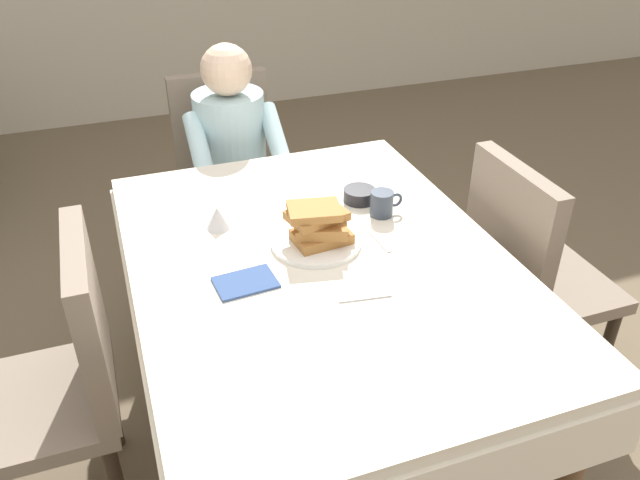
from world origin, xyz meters
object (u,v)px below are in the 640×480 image
(syrup_pitcher, at_px, (218,218))
(fork_left_of_plate, at_px, (258,258))
(diner_person, at_px, (233,150))
(knife_right_of_plate, at_px, (375,236))
(dining_table_main, at_px, (321,283))
(spoon_near_edge, at_px, (365,298))
(chair_right_side, at_px, (527,267))
(bowl_butter, at_px, (359,195))
(chair_diner, at_px, (228,165))
(cup_coffee, at_px, (382,203))
(breakfast_stack, at_px, (319,223))
(chair_left_side, at_px, (64,372))
(plate_breakfast, at_px, (316,242))

(syrup_pitcher, height_order, fork_left_of_plate, syrup_pitcher)
(syrup_pitcher, bearing_deg, fork_left_of_plate, -71.62)
(diner_person, relative_size, knife_right_of_plate, 5.60)
(dining_table_main, relative_size, spoon_near_edge, 10.16)
(chair_right_side, height_order, bowl_butter, chair_right_side)
(chair_diner, height_order, fork_left_of_plate, chair_diner)
(chair_diner, relative_size, fork_left_of_plate, 5.17)
(cup_coffee, bearing_deg, breakfast_stack, -158.38)
(dining_table_main, xyz_separation_m, syrup_pitcher, (-0.25, 0.28, 0.13))
(breakfast_stack, bearing_deg, bowl_butter, 43.88)
(breakfast_stack, bearing_deg, diner_person, 93.46)
(chair_left_side, xyz_separation_m, cup_coffee, (1.05, 0.18, 0.25))
(cup_coffee, xyz_separation_m, bowl_butter, (-0.03, 0.11, -0.02))
(diner_person, bearing_deg, dining_table_main, 91.95)
(chair_right_side, bearing_deg, chair_left_side, -90.00)
(fork_left_of_plate, height_order, spoon_near_edge, same)
(bowl_butter, bearing_deg, plate_breakfast, -137.68)
(chair_right_side, relative_size, bowl_butter, 8.45)
(cup_coffee, height_order, syrup_pitcher, cup_coffee)
(cup_coffee, bearing_deg, plate_breakfast, -159.75)
(dining_table_main, distance_m, knife_right_of_plate, 0.23)
(dining_table_main, relative_size, chair_right_side, 1.64)
(chair_diner, relative_size, syrup_pitcher, 11.62)
(chair_left_side, relative_size, spoon_near_edge, 6.20)
(diner_person, distance_m, chair_left_side, 1.26)
(chair_diner, height_order, chair_left_side, same)
(diner_person, distance_m, spoon_near_edge, 1.24)
(chair_diner, height_order, chair_right_side, same)
(fork_left_of_plate, xyz_separation_m, knife_right_of_plate, (0.38, 0.00, 0.00))
(diner_person, xyz_separation_m, syrup_pitcher, (-0.21, -0.73, 0.11))
(chair_right_side, relative_size, syrup_pitcher, 11.62)
(dining_table_main, distance_m, bowl_butter, 0.40)
(dining_table_main, distance_m, breakfast_stack, 0.18)
(chair_left_side, distance_m, plate_breakfast, 0.82)
(chair_diner, xyz_separation_m, knife_right_of_plate, (0.24, -1.11, 0.21))
(syrup_pitcher, bearing_deg, knife_right_of_plate, -25.86)
(dining_table_main, height_order, fork_left_of_plate, fork_left_of_plate)
(dining_table_main, xyz_separation_m, bowl_butter, (0.25, 0.29, 0.11))
(bowl_butter, xyz_separation_m, spoon_near_edge, (-0.20, -0.52, -0.02))
(chair_left_side, xyz_separation_m, plate_breakfast, (0.78, 0.08, 0.22))
(bowl_butter, relative_size, knife_right_of_plate, 0.55)
(dining_table_main, relative_size, chair_diner, 1.64)
(knife_right_of_plate, bearing_deg, fork_left_of_plate, 87.40)
(plate_breakfast, bearing_deg, knife_right_of_plate, -6.01)
(chair_right_side, distance_m, fork_left_of_plate, 0.97)
(chair_right_side, height_order, chair_left_side, same)
(bowl_butter, bearing_deg, syrup_pitcher, -178.39)
(dining_table_main, relative_size, diner_person, 1.36)
(chair_left_side, relative_size, plate_breakfast, 3.32)
(dining_table_main, relative_size, fork_left_of_plate, 8.47)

